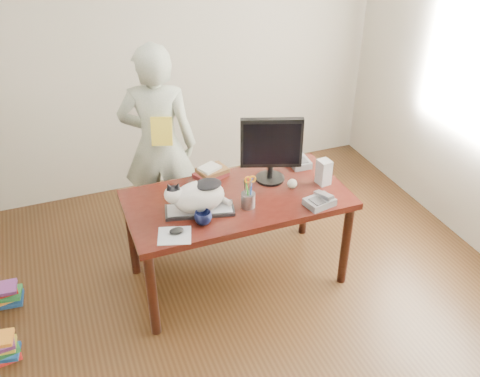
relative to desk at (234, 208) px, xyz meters
name	(u,v)px	position (x,y,z in m)	size (l,w,h in m)	color
room	(274,162)	(0.00, -0.68, 0.75)	(4.50, 4.50, 4.50)	black
desk	(234,208)	(0.00, 0.00, 0.00)	(1.60, 0.80, 0.75)	black
keyboard	(200,210)	(-0.31, -0.16, 0.16)	(0.50, 0.28, 0.03)	black
cat	(197,196)	(-0.33, -0.16, 0.28)	(0.47, 0.30, 0.26)	silver
monitor	(271,147)	(0.31, 0.04, 0.44)	(0.44, 0.28, 0.51)	black
pen_cup	(248,198)	(0.03, -0.22, 0.22)	(0.11, 0.11, 0.25)	gray
mousepad	(175,236)	(-0.54, -0.37, 0.15)	(0.26, 0.25, 0.00)	#AFB5BB
mouse	(177,231)	(-0.52, -0.35, 0.17)	(0.11, 0.09, 0.04)	black
coffee_mug	(203,218)	(-0.33, -0.30, 0.19)	(0.12, 0.12, 0.09)	#0C1233
phone	(320,201)	(0.50, -0.38, 0.18)	(0.22, 0.20, 0.09)	slate
speaker	(324,172)	(0.66, -0.13, 0.24)	(0.10, 0.11, 0.19)	#99999C
baseball	(292,184)	(0.42, -0.11, 0.18)	(0.07, 0.07, 0.07)	beige
book_stack	(211,172)	(-0.09, 0.26, 0.19)	(0.28, 0.25, 0.09)	#4F1516
calculator	(299,162)	(0.62, 0.18, 0.18)	(0.15, 0.20, 0.06)	slate
person	(159,145)	(-0.38, 0.73, 0.24)	(0.62, 0.40, 1.69)	beige
held_book	(162,131)	(-0.38, 0.56, 0.45)	(0.18, 0.14, 0.22)	gold
book_pile_a	(0,349)	(-1.75, -0.28, -0.51)	(0.27, 0.22, 0.18)	red
book_pile_b	(4,295)	(-1.72, 0.27, -0.53)	(0.26, 0.20, 0.15)	navy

